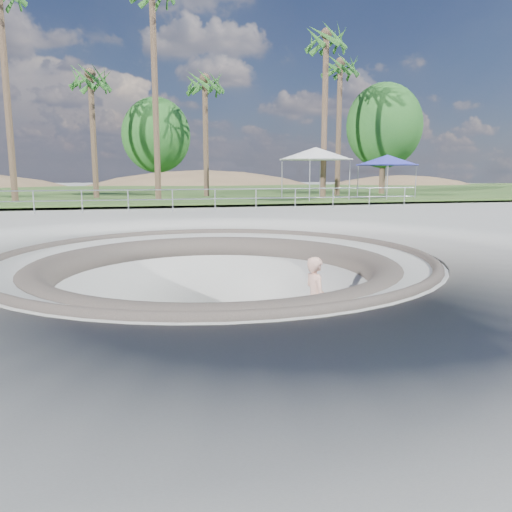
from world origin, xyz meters
TOP-DOWN VIEW (x-y plane):
  - ground at (0.00, 0.00)m, footprint 180.00×180.00m
  - skate_bowl at (0.00, 0.00)m, footprint 14.00×14.00m
  - grass_strip at (0.00, 34.00)m, footprint 180.00×36.00m
  - distant_hills at (3.78, 57.17)m, footprint 103.20×45.00m
  - safety_railing at (0.00, 12.00)m, footprint 25.00×0.06m
  - skateboard at (2.07, -1.27)m, footprint 0.91×0.34m
  - skater at (2.07, -1.27)m, footprint 0.54×0.76m
  - canopy_white at (9.29, 18.00)m, footprint 6.10×6.10m
  - canopy_blue at (14.53, 18.65)m, footprint 5.27×5.27m
  - palm_b at (-4.09, 23.28)m, footprint 2.60×2.60m
  - palm_c at (-0.22, 19.98)m, footprint 2.60×2.60m
  - palm_d at (3.30, 23.62)m, footprint 2.60×2.60m
  - palm_e at (10.21, 19.00)m, footprint 2.60×2.60m
  - palm_f at (12.63, 22.34)m, footprint 2.60×2.60m
  - bushy_tree_mid at (0.08, 26.19)m, footprint 4.93×4.48m
  - bushy_tree_right at (17.37, 24.60)m, footprint 5.93×5.39m

SIDE VIEW (x-z plane):
  - distant_hills at x=3.78m, z-range -21.32..7.28m
  - skate_bowl at x=0.00m, z-range -3.88..0.22m
  - skateboard at x=2.07m, z-range -1.87..-1.78m
  - skater at x=2.07m, z-range -1.81..0.14m
  - ground at x=0.00m, z-range 0.00..0.00m
  - grass_strip at x=0.00m, z-range 0.16..0.28m
  - safety_railing at x=0.00m, z-range 0.18..1.20m
  - canopy_blue at x=14.53m, z-range 1.33..4.13m
  - canopy_white at x=9.29m, z-range 1.48..4.69m
  - bushy_tree_mid at x=0.08m, z-range 1.02..8.13m
  - bushy_tree_right at x=17.37m, z-range 1.20..9.75m
  - palm_b at x=-4.09m, z-range 3.29..12.07m
  - palm_d at x=3.30m, z-range 3.33..12.18m
  - palm_f at x=12.63m, z-range 3.86..13.96m
  - palm_e at x=10.21m, z-range 4.23..15.23m
  - palm_c at x=-0.22m, z-range 5.17..18.48m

